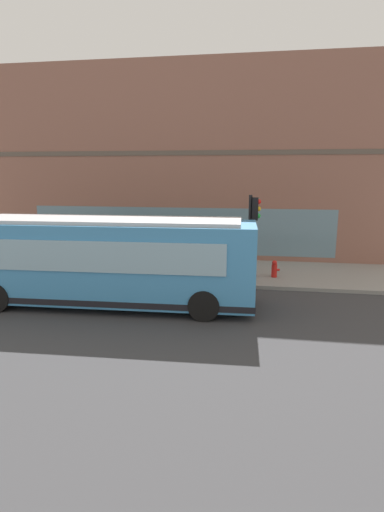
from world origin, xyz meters
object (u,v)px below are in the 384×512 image
Objects in this scene: traffic_light_near_corner at (253,222)px; pedestrian_near_building_entrance at (250,255)px; fire_hydrant at (274,269)px; pedestrian_near_hydrant at (149,242)px; pedestrian_walking_along_curb at (173,247)px; city_bus_nearside at (109,262)px; pedestrian_by_light_pole at (131,253)px; newspaper_vending_box at (131,252)px.

pedestrian_near_building_entrance is at bearing 4.68° from traffic_light_near_corner.
traffic_light_near_corner is at bearing 133.90° from fire_hydrant.
pedestrian_near_hydrant reaches higher than pedestrian_near_building_entrance.
pedestrian_near_hydrant is 1.08× the size of pedestrian_near_building_entrance.
pedestrian_near_building_entrance is (0.94, 0.08, -1.57)m from traffic_light_near_corner.
pedestrian_walking_along_curb is at bearing -128.01° from pedestrian_near_hydrant.
traffic_light_near_corner reaches higher than pedestrian_near_building_entrance.
pedestrian_by_light_pole is at bearing 6.85° from city_bus_nearside.
city_bus_nearside is 2.83× the size of traffic_light_near_corner.
traffic_light_near_corner reaches higher than fire_hydrant.
pedestrian_near_hydrant is (3.18, 5.21, -1.48)m from traffic_light_near_corner.
pedestrian_near_building_entrance is (0.35, -5.27, -0.02)m from pedestrian_by_light_pole.
newspaper_vending_box is (2.27, 7.12, 0.09)m from fire_hydrant.
pedestrian_walking_along_curb is at bearing -115.74° from newspaper_vending_box.
pedestrian_by_light_pole is 1.02× the size of pedestrian_near_building_entrance.
pedestrian_near_building_entrance is at bearing -113.56° from pedestrian_near_hydrant.
city_bus_nearside reaches higher than pedestrian_walking_along_curb.
city_bus_nearside reaches higher than pedestrian_near_building_entrance.
traffic_light_near_corner is 2.05× the size of pedestrian_near_hydrant.
pedestrian_walking_along_curb is 1.04× the size of pedestrian_near_building_entrance.
city_bus_nearside is 3.93m from pedestrian_by_light_pole.
pedestrian_walking_along_curb is at bearing 73.45° from pedestrian_near_building_entrance.
newspaper_vending_box is at bearing 62.55° from traffic_light_near_corner.
pedestrian_near_hydrant is 1.09m from newspaper_vending_box.
pedestrian_by_light_pole is 5.28m from pedestrian_near_building_entrance.
newspaper_vending_box is (2.25, 6.07, -0.47)m from pedestrian_near_building_entrance.
pedestrian_by_light_pole is 1.82× the size of newspaper_vending_box.
pedestrian_near_building_entrance is (4.22, -4.81, -0.48)m from city_bus_nearside.
fire_hydrant is at bearing -110.03° from pedestrian_near_hydrant.
newspaper_vending_box is (2.60, 0.80, -0.49)m from pedestrian_by_light_pole.
pedestrian_walking_along_curb is at bearing 61.47° from traffic_light_near_corner.
traffic_light_near_corner reaches higher than pedestrian_near_hydrant.
newspaper_vending_box is at bearing 64.26° from pedestrian_walking_along_curb.
pedestrian_walking_along_curb is (2.03, 3.73, -1.53)m from traffic_light_near_corner.
fire_hydrant is 0.42× the size of pedestrian_near_hydrant.
newspaper_vending_box is at bearing 11.07° from city_bus_nearside.
pedestrian_near_building_entrance is (-2.24, -5.13, -0.09)m from pedestrian_near_hydrant.
pedestrian_by_light_pole is 0.98× the size of pedestrian_walking_along_curb.
fire_hydrant is 6.35m from pedestrian_by_light_pole.
pedestrian_near_building_entrance is 1.79× the size of newspaper_vending_box.
city_bus_nearside is 13.68× the size of fire_hydrant.
pedestrian_walking_along_curb is (1.44, -1.61, 0.02)m from pedestrian_by_light_pole.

